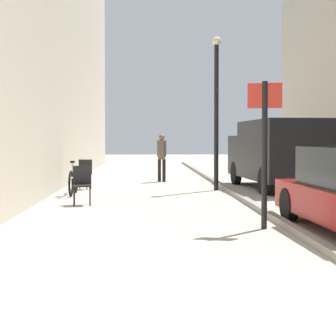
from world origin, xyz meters
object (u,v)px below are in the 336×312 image
(lamp_post, at_px, (216,103))
(bicycle_leaning, at_px, (73,181))
(cafe_chair_by_doorway, at_px, (82,182))
(street_sign_post, at_px, (265,141))
(pedestrian_main_foreground, at_px, (162,154))
(delivery_van, at_px, (278,152))
(cafe_chair_near_window, at_px, (84,172))

(lamp_post, xyz_separation_m, bicycle_leaning, (-4.26, -1.05, -2.34))
(bicycle_leaning, distance_m, cafe_chair_by_doorway, 2.33)
(bicycle_leaning, bearing_deg, street_sign_post, -54.63)
(pedestrian_main_foreground, relative_size, cafe_chair_by_doorway, 1.89)
(delivery_van, distance_m, cafe_chair_near_window, 6.24)
(pedestrian_main_foreground, distance_m, delivery_van, 4.66)
(pedestrian_main_foreground, height_order, lamp_post, lamp_post)
(delivery_van, relative_size, cafe_chair_near_window, 5.43)
(pedestrian_main_foreground, height_order, delivery_van, delivery_van)
(cafe_chair_near_window, bearing_deg, street_sign_post, 132.04)
(delivery_van, bearing_deg, lamp_post, -173.32)
(pedestrian_main_foreground, distance_m, bicycle_leaning, 5.12)
(street_sign_post, xyz_separation_m, cafe_chair_by_doorway, (-3.63, 3.49, -1.00))
(pedestrian_main_foreground, xyz_separation_m, cafe_chair_by_doorway, (-2.14, -6.59, -0.48))
(pedestrian_main_foreground, relative_size, cafe_chair_near_window, 1.89)
(cafe_chair_near_window, bearing_deg, lamp_post, -175.01)
(bicycle_leaning, height_order, cafe_chair_by_doorway, bicycle_leaning)
(cafe_chair_by_doorway, bearing_deg, pedestrian_main_foreground, -114.35)
(bicycle_leaning, relative_size, cafe_chair_by_doorway, 1.88)
(delivery_van, relative_size, street_sign_post, 1.96)
(pedestrian_main_foreground, xyz_separation_m, cafe_chair_near_window, (-2.56, -2.67, -0.48))
(cafe_chair_near_window, relative_size, cafe_chair_by_doorway, 1.00)
(lamp_post, relative_size, cafe_chair_by_doorway, 5.06)
(street_sign_post, xyz_separation_m, cafe_chair_near_window, (-4.05, 7.41, -1.00))
(lamp_post, relative_size, bicycle_leaning, 2.69)
(street_sign_post, bearing_deg, pedestrian_main_foreground, -67.59)
(pedestrian_main_foreground, bearing_deg, street_sign_post, -66.93)
(street_sign_post, xyz_separation_m, bicycle_leaning, (-4.16, 5.75, -1.16))
(lamp_post, bearing_deg, pedestrian_main_foreground, 115.85)
(pedestrian_main_foreground, height_order, bicycle_leaning, pedestrian_main_foreground)
(bicycle_leaning, xyz_separation_m, cafe_chair_by_doorway, (0.53, -2.27, 0.17))
(pedestrian_main_foreground, xyz_separation_m, bicycle_leaning, (-2.67, -4.33, -0.65))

